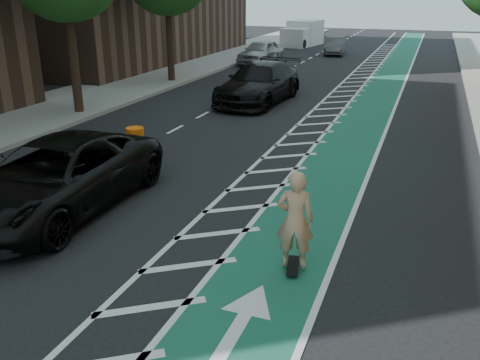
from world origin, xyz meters
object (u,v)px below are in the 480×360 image
at_px(suv_near, 57,177).
at_px(suv_far, 259,83).
at_px(skateboarder, 295,220).
at_px(barrel_a, 136,143).

height_order(suv_near, suv_far, suv_far).
bearing_deg(suv_far, skateboarder, -65.33).
distance_m(skateboarder, suv_near, 5.80).
relative_size(suv_near, barrel_a, 6.32).
bearing_deg(skateboarder, suv_near, -19.04).
bearing_deg(skateboarder, suv_far, -80.73).
distance_m(suv_far, barrel_a, 8.96).
distance_m(suv_near, barrel_a, 4.04).
distance_m(suv_near, suv_far, 12.92).
height_order(skateboarder, barrel_a, skateboarder).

